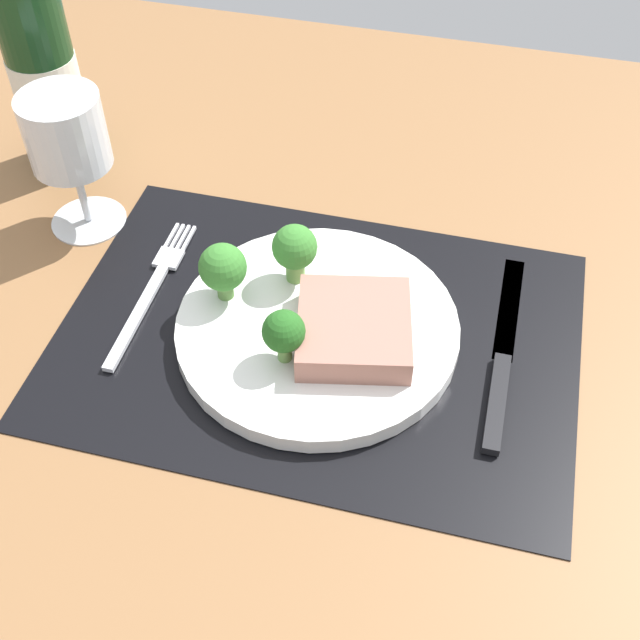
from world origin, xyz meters
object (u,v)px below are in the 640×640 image
Objects in this scene: plate at (317,329)px; wine_bottle at (45,75)px; fork at (151,290)px; steak at (354,328)px; knife at (502,363)px; wine_glass at (67,140)px.

plate is 39.25cm from wine_bottle.
fork is (-16.30, 1.42, -0.55)cm from plate.
wine_bottle reaches higher than fork.
steak is at bearing -16.26° from plate.
steak reaches higher than plate.
wine_glass reaches higher than knife.
wine_glass reaches higher than fork.
steak is 42.27cm from wine_bottle.
wine_glass is at bearing 160.23° from plate.
fork is 0.66× the size of wine_bottle.
steak is 0.70× the size of wine_glass.
knife is (16.20, 0.53, -0.50)cm from plate.
knife is at bearing 6.88° from steak.
wine_glass is (-42.63, 8.97, 9.31)cm from knife.
steak is 0.52× the size of fork.
wine_glass reaches higher than steak.
knife is at bearing -1.00° from fork.
fork is 32.52cm from knife.
plate is 29.44cm from wine_glass.
wine_glass is at bearing 169.03° from knife.
knife is at bearing -11.88° from wine_glass.
plate is at bearing -29.28° from wine_bottle.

